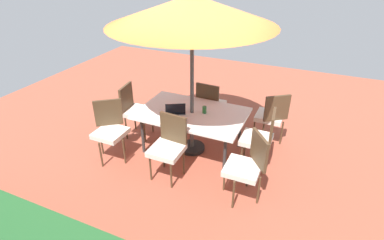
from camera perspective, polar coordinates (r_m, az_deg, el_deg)
ground_plane at (r=5.37m, az=-0.00°, el=-5.51°), size 10.00×10.00×0.02m
dining_table at (r=5.01m, az=-0.00°, el=0.96°), size 1.74×1.13×0.73m
patio_umbrella at (r=4.48m, az=-0.00°, el=19.72°), size 2.44×2.44×2.53m
chair_southwest at (r=5.45m, az=14.65°, el=0.95°), size 0.58×0.58×0.98m
chair_northeast at (r=5.06m, az=-15.10°, el=-1.44°), size 0.58×0.58×0.98m
chair_north at (r=4.49m, az=-4.39°, el=-4.60°), size 0.47×0.48×0.98m
chair_south at (r=5.69m, az=3.44°, el=3.14°), size 0.46×0.47×0.98m
chair_east at (r=5.58m, az=-10.65°, el=2.13°), size 0.49×0.48×0.98m
chair_west at (r=4.78m, az=12.72°, el=-3.03°), size 0.48×0.47×0.98m
chair_northwest at (r=4.17m, az=10.31°, el=-8.13°), size 0.58×0.58×0.98m
laptop at (r=4.94m, az=-3.13°, el=1.75°), size 0.40×0.37×0.21m
cup at (r=4.94m, az=2.34°, el=1.93°), size 0.07×0.07×0.12m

